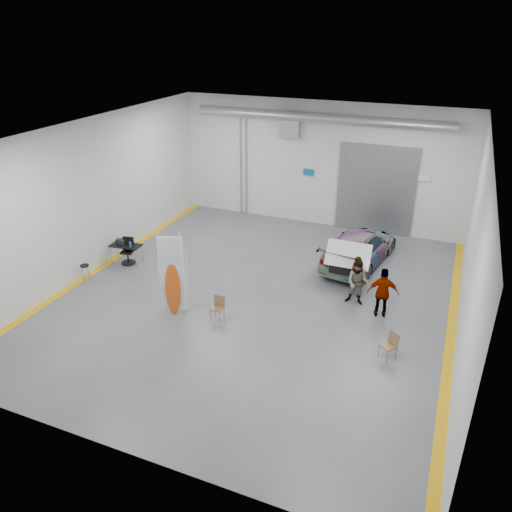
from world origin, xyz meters
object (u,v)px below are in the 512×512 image
at_px(surfboard_display, 170,281).
at_px(folding_chair_far, 387,351).
at_px(sedan_car, 359,247).
at_px(person_b, 358,283).
at_px(office_chair, 129,252).
at_px(folding_chair_near, 218,313).
at_px(shop_stool, 86,273).
at_px(person_c, 383,293).
at_px(work_table, 124,245).
at_px(person_a, 357,277).

height_order(surfboard_display, folding_chair_far, surfboard_display).
bearing_deg(surfboard_display, sedan_car, 29.47).
bearing_deg(person_b, sedan_car, 100.46).
bearing_deg(office_chair, folding_chair_near, -38.27).
xyz_separation_m(shop_stool, office_chair, (0.61, 1.98, 0.14)).
distance_m(person_c, work_table, 10.68).
relative_size(person_a, work_table, 1.16).
relative_size(person_a, office_chair, 1.41).
distance_m(folding_chair_near, office_chair, 5.96).
distance_m(surfboard_display, office_chair, 4.69).
relative_size(sedan_car, surfboard_display, 1.60).
height_order(folding_chair_near, folding_chair_far, folding_chair_far).
bearing_deg(shop_stool, folding_chair_far, -2.52).
xyz_separation_m(shop_stool, work_table, (0.45, 1.98, 0.47)).
height_order(person_b, office_chair, person_b).
height_order(sedan_car, folding_chair_far, sedan_car).
relative_size(person_a, folding_chair_near, 1.87).
distance_m(sedan_car, person_c, 4.17).
bearing_deg(sedan_car, person_a, 108.90).
bearing_deg(person_b, shop_stool, -167.46).
bearing_deg(folding_chair_far, sedan_car, 149.12).
xyz_separation_m(person_c, work_table, (-10.68, 0.15, -0.10)).
bearing_deg(folding_chair_near, surfboard_display, -172.99).
height_order(sedan_car, folding_chair_near, sedan_car).
distance_m(person_c, surfboard_display, 7.27).
xyz_separation_m(person_b, shop_stool, (-10.17, -2.34, -0.51)).
xyz_separation_m(folding_chair_near, folding_chair_far, (5.72, 0.01, 0.01)).
bearing_deg(folding_chair_near, office_chair, 154.27).
xyz_separation_m(person_b, person_c, (0.96, -0.50, 0.05)).
distance_m(person_c, office_chair, 10.53).
bearing_deg(person_c, folding_chair_far, 92.82).
relative_size(person_c, work_table, 1.35).
bearing_deg(folding_chair_near, shop_stool, 174.20).
height_order(sedan_car, person_b, person_b).
bearing_deg(person_c, folding_chair_near, 13.39).
height_order(sedan_car, shop_stool, sedan_car).
relative_size(person_c, office_chair, 1.64).
height_order(person_b, work_table, person_b).
bearing_deg(office_chair, sedan_car, 9.19).
bearing_deg(folding_chair_far, folding_chair_near, -140.34).
height_order(person_a, person_c, person_c).
bearing_deg(person_a, person_b, -65.56).
xyz_separation_m(sedan_car, person_a, (0.48, -2.77, 0.07)).
bearing_deg(shop_stool, office_chair, 72.85).
bearing_deg(surfboard_display, person_c, -0.77).
relative_size(person_c, shop_stool, 2.63).
height_order(person_a, office_chair, person_a).
relative_size(sedan_car, person_a, 3.16).
relative_size(surfboard_display, folding_chair_far, 3.53).
relative_size(person_a, person_c, 0.86).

